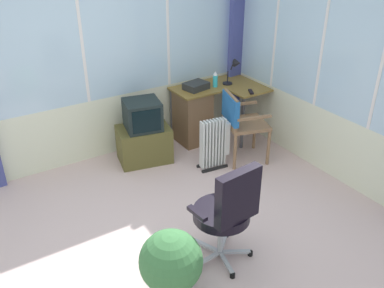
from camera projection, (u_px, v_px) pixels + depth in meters
ground at (168, 243)px, 4.08m from camera, size 5.47×4.82×0.06m
north_window_panel at (83, 54)px, 4.87m from camera, size 4.47×0.07×2.71m
east_window_panel at (350, 66)px, 4.49m from camera, size 0.07×3.82×2.71m
curtain_corner at (236, 36)px, 5.80m from camera, size 0.24×0.10×2.61m
desk at (196, 113)px, 5.72m from camera, size 1.14×0.83×0.75m
desk_lamp at (235, 68)px, 5.62m from camera, size 0.23×0.20×0.36m
tv_remote at (251, 92)px, 5.45m from camera, size 0.11×0.15×0.02m
spray_bottle at (215, 79)px, 5.59m from camera, size 0.06×0.06×0.22m
paper_tray at (196, 86)px, 5.54m from camera, size 0.34×0.28×0.09m
wooden_armchair at (238, 118)px, 5.16m from camera, size 0.60×0.60×0.90m
office_chair at (228, 209)px, 3.56m from camera, size 0.61×0.58×1.01m
tv_on_stand at (144, 135)px, 5.25m from camera, size 0.72×0.56×0.81m
space_heater at (215, 144)px, 5.12m from camera, size 0.40×0.21×0.64m
potted_plant at (171, 263)px, 3.36m from camera, size 0.52×0.52×0.60m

